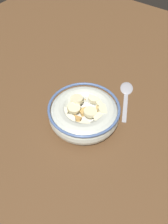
# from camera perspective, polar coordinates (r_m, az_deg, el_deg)

# --- Properties ---
(ground_plane) EXTENTS (1.22, 1.22, 0.02)m
(ground_plane) POSITION_cam_1_polar(r_m,az_deg,el_deg) (0.56, -0.00, -2.68)
(ground_plane) COLOR brown
(cereal_bowl) EXTENTS (0.16, 0.16, 0.05)m
(cereal_bowl) POSITION_cam_1_polar(r_m,az_deg,el_deg) (0.53, 0.02, -0.31)
(cereal_bowl) COLOR beige
(cereal_bowl) RESTS_ON ground_plane
(spoon) EXTENTS (0.08, 0.13, 0.01)m
(spoon) POSITION_cam_1_polar(r_m,az_deg,el_deg) (0.62, 10.15, 4.96)
(spoon) COLOR #A5A5AD
(spoon) RESTS_ON ground_plane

